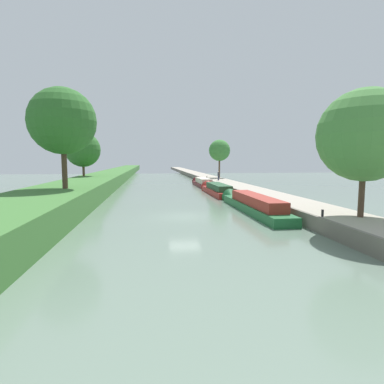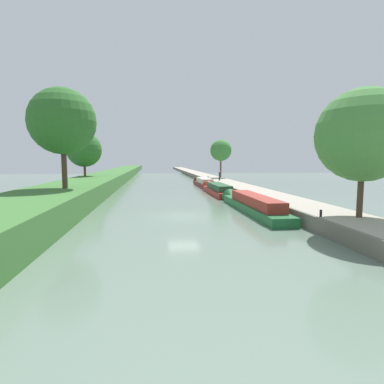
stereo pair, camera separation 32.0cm
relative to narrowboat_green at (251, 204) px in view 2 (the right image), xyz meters
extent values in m
plane|color=slate|center=(-6.27, -1.91, -0.63)|extent=(160.00, 160.00, 0.00)
cube|color=#3D7033|center=(-17.44, -1.91, 0.35)|extent=(6.64, 260.00, 1.97)
cube|color=#A89E8E|center=(3.59, -1.91, -0.15)|extent=(4.00, 260.00, 0.96)
cube|color=#6B665B|center=(1.46, -1.91, -0.13)|extent=(0.25, 260.00, 1.01)
cube|color=#1E6033|center=(0.00, -0.59, -0.27)|extent=(1.96, 13.87, 0.72)
cube|color=maroon|center=(0.00, -1.29, 0.50)|extent=(1.61, 9.71, 0.83)
cone|color=#1E6033|center=(0.00, 6.93, -0.27)|extent=(1.86, 1.18, 1.86)
cube|color=maroon|center=(-0.15, 13.39, -0.28)|extent=(2.13, 11.43, 0.71)
cube|color=#234C2D|center=(-0.15, 12.82, 0.44)|extent=(1.75, 8.00, 0.74)
cone|color=maroon|center=(-0.15, 19.74, -0.28)|extent=(2.03, 1.28, 2.03)
cube|color=maroon|center=(0.12, 26.38, -0.34)|extent=(2.13, 10.39, 0.57)
cube|color=beige|center=(0.12, 25.86, 0.37)|extent=(1.75, 7.28, 0.86)
cone|color=maroon|center=(0.12, 32.22, -0.34)|extent=(2.02, 1.28, 2.02)
cylinder|color=#4C3828|center=(4.23, -8.80, 2.10)|extent=(0.37, 0.37, 3.55)
sphere|color=#47843D|center=(4.23, -8.80, 5.46)|extent=(5.76, 5.76, 5.76)
cylinder|color=brown|center=(5.16, 35.66, 2.51)|extent=(0.34, 0.34, 4.36)
sphere|color=#3D7F38|center=(5.16, 35.66, 5.89)|extent=(4.35, 4.35, 4.35)
cylinder|color=#4C3828|center=(-16.73, 2.89, 3.55)|extent=(0.48, 0.48, 4.43)
sphere|color=#2D6628|center=(-16.73, 2.89, 7.40)|extent=(5.96, 5.96, 5.96)
cylinder|color=brown|center=(-19.57, 24.78, 2.70)|extent=(0.38, 0.38, 2.72)
sphere|color=#2D6628|center=(-19.57, 24.78, 5.57)|extent=(5.51, 5.51, 5.51)
cylinder|color=#282D42|center=(3.03, 26.92, 0.74)|extent=(0.26, 0.26, 0.82)
cylinder|color=#333338|center=(3.03, 26.92, 1.46)|extent=(0.34, 0.34, 0.62)
sphere|color=tan|center=(3.03, 26.92, 1.88)|extent=(0.22, 0.22, 0.22)
cylinder|color=black|center=(1.89, -8.38, 0.55)|extent=(0.16, 0.16, 0.45)
cylinder|color=black|center=(1.89, 32.05, 0.55)|extent=(0.16, 0.16, 0.45)
camera|label=1|loc=(-9.01, -26.47, 3.94)|focal=28.77mm
camera|label=2|loc=(-8.69, -26.51, 3.94)|focal=28.77mm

